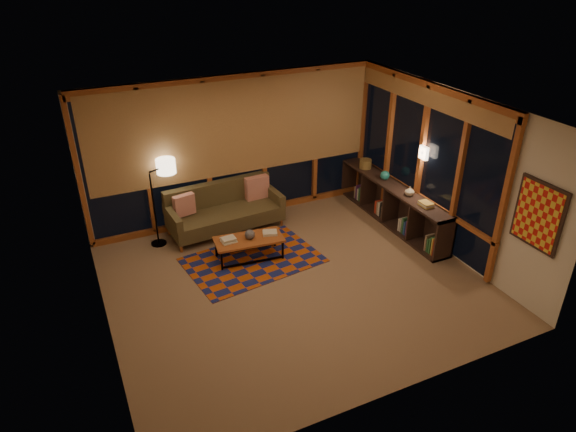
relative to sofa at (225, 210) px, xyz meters
name	(u,v)px	position (x,y,z in m)	size (l,w,h in m)	color
floor	(294,282)	(0.41, -2.00, -0.42)	(5.50, 5.00, 0.01)	tan
ceiling	(295,112)	(0.41, -2.00, 2.28)	(5.50, 5.00, 0.01)	beige
walls	(294,204)	(0.41, -2.00, 0.93)	(5.51, 5.01, 2.70)	beige
window_wall_back	(236,150)	(0.41, 0.43, 0.93)	(5.30, 0.16, 2.60)	brown
window_wall_right	(420,160)	(3.09, -1.40, 0.93)	(0.16, 3.70, 2.60)	brown
wall_art	(538,215)	(3.12, -3.85, 1.03)	(0.06, 0.74, 0.94)	red
wall_sconce	(424,153)	(3.03, -1.55, 1.13)	(0.12, 0.18, 0.22)	#FFE7BD
sofa	(225,210)	(0.00, 0.00, 0.00)	(2.03, 0.82, 0.83)	#4D4429
pillow_left	(184,206)	(-0.71, 0.08, 0.19)	(0.38, 0.13, 0.38)	#B52018
pillow_right	(257,187)	(0.70, 0.20, 0.22)	(0.44, 0.15, 0.44)	#B52018
area_rug	(253,260)	(0.06, -1.16, -0.41)	(2.13, 1.42, 0.01)	#B04710
coffee_table	(249,248)	(0.04, -1.06, -0.23)	(1.12, 0.51, 0.37)	brown
book_stack_a	(228,240)	(-0.29, -1.01, -0.01)	(0.24, 0.19, 0.07)	beige
book_stack_b	(270,232)	(0.41, -1.06, -0.02)	(0.25, 0.20, 0.05)	beige
ceramic_pot	(250,234)	(0.06, -1.07, 0.04)	(0.17, 0.17, 0.17)	black
floor_lamp	(154,206)	(-1.23, 0.03, 0.33)	(0.50, 0.32, 1.49)	black
bookshelf	(391,204)	(2.90, -1.00, -0.04)	(0.40, 3.00, 0.75)	#31221C
basket	(365,164)	(2.88, -0.08, 0.42)	(0.23, 0.23, 0.18)	olive
teal_bowl	(385,175)	(2.90, -0.72, 0.42)	(0.17, 0.17, 0.17)	teal
vase	(410,191)	(2.90, -1.47, 0.42)	(0.17, 0.17, 0.17)	#BDB194
shelf_book_stack	(426,204)	(2.90, -1.92, 0.37)	(0.16, 0.22, 0.06)	beige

